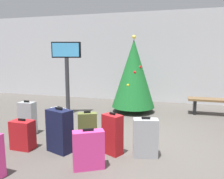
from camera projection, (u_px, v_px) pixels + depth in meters
ground_plane at (139, 145)px, 4.52m from camera, size 16.00×16.00×0.00m
back_wall at (160, 57)px, 8.48m from camera, size 16.00×0.20×3.31m
holiday_tree at (134, 74)px, 7.00m from camera, size 1.31×1.31×2.34m
flight_info_kiosk at (67, 65)px, 6.67m from camera, size 0.82×0.34×2.12m
waiting_bench at (216, 103)px, 6.70m from camera, size 1.59×0.44×0.48m
suitcase_0 at (112, 134)px, 4.09m from camera, size 0.40×0.35×0.76m
suitcase_1 at (23, 135)px, 4.32m from camera, size 0.42×0.27×0.59m
suitcase_2 at (61, 123)px, 4.89m from camera, size 0.52×0.41×0.68m
suitcase_3 at (89, 150)px, 3.56m from camera, size 0.51×0.40×0.65m
suitcase_4 at (145, 138)px, 3.98m from camera, size 0.46×0.31×0.71m
suitcase_6 at (60, 131)px, 4.18m from camera, size 0.52×0.40×0.82m
suitcase_7 at (28, 118)px, 5.11m from camera, size 0.36×0.23×0.77m
suitcase_8 at (87, 127)px, 4.66m from camera, size 0.42×0.32×0.64m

